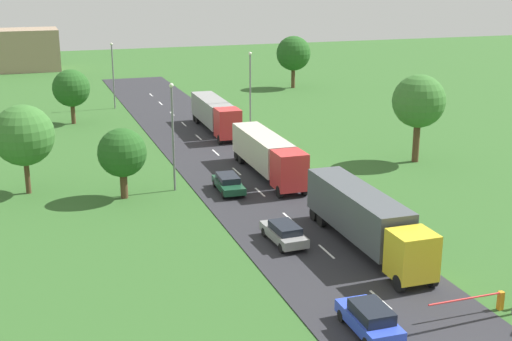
% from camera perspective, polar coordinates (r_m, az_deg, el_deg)
% --- Properties ---
extents(road, '(10.00, 140.00, 0.06)m').
position_cam_1_polar(road, '(52.88, 1.90, -3.23)').
color(road, '#2B2B30').
rests_on(road, ground).
extents(lane_marking_centre, '(0.16, 118.18, 0.01)m').
position_cam_1_polar(lane_marking_centre, '(48.10, 4.22, -5.25)').
color(lane_marking_centre, white).
rests_on(lane_marking_centre, road).
extents(truck_lead, '(2.58, 13.74, 3.66)m').
position_cam_1_polar(truck_lead, '(45.59, 8.93, -3.82)').
color(truck_lead, yellow).
rests_on(truck_lead, road).
extents(truck_second, '(2.63, 13.44, 3.53)m').
position_cam_1_polar(truck_second, '(60.72, 0.95, 1.41)').
color(truck_second, red).
rests_on(truck_second, road).
extents(truck_third, '(2.78, 13.48, 3.56)m').
position_cam_1_polar(truck_third, '(78.07, -3.38, 4.72)').
color(truck_third, red).
rests_on(truck_third, road).
extents(car_lead, '(1.93, 4.35, 1.56)m').
position_cam_1_polar(car_lead, '(35.80, 9.35, -11.95)').
color(car_lead, blue).
rests_on(car_lead, road).
extents(car_second, '(1.94, 4.48, 1.40)m').
position_cam_1_polar(car_second, '(46.24, 2.33, -5.14)').
color(car_second, gray).
rests_on(car_second, road).
extents(car_third, '(2.04, 4.66, 1.37)m').
position_cam_1_polar(car_third, '(56.80, -2.29, -1.04)').
color(car_third, '#19472D').
rests_on(car_third, road).
extents(barrier_gate, '(4.64, 0.28, 1.05)m').
position_cam_1_polar(barrier_gate, '(39.52, 18.60, -10.08)').
color(barrier_gate, orange).
rests_on(barrier_gate, ground).
extents(lamppost_second, '(0.36, 0.36, 8.95)m').
position_cam_1_polar(lamppost_second, '(56.59, -6.85, 3.17)').
color(lamppost_second, slate).
rests_on(lamppost_second, ground).
extents(lamppost_third, '(0.36, 0.36, 8.95)m').
position_cam_1_polar(lamppost_third, '(77.43, -0.48, 6.81)').
color(lamppost_third, slate).
rests_on(lamppost_third, ground).
extents(lamppost_fourth, '(0.36, 0.36, 8.59)m').
position_cam_1_polar(lamppost_fourth, '(92.74, -11.70, 7.93)').
color(lamppost_fourth, slate).
rests_on(lamppost_fourth, ground).
extents(tree_oak, '(5.25, 5.25, 7.94)m').
position_cam_1_polar(tree_oak, '(107.38, 3.10, 9.61)').
color(tree_oak, '#513823').
rests_on(tree_oak, ground).
extents(tree_birch, '(4.37, 4.37, 6.45)m').
position_cam_1_polar(tree_birch, '(84.50, -14.98, 6.57)').
color(tree_birch, '#513823').
rests_on(tree_birch, ground).
extents(tree_maple, '(4.97, 4.97, 8.33)m').
position_cam_1_polar(tree_maple, '(66.54, 13.26, 5.55)').
color(tree_maple, '#513823').
rests_on(tree_maple, ground).
extents(tree_elm, '(3.89, 3.89, 5.71)m').
position_cam_1_polar(tree_elm, '(55.55, -10.97, 1.43)').
color(tree_elm, '#513823').
rests_on(tree_elm, ground).
extents(tree_ash, '(4.93, 4.93, 7.34)m').
position_cam_1_polar(tree_ash, '(58.51, -18.61, 2.75)').
color(tree_ash, '#513823').
rests_on(tree_ash, ground).
extents(distant_building, '(13.17, 8.84, 7.36)m').
position_cam_1_polar(distant_building, '(133.52, -18.80, 9.39)').
color(distant_building, '#9E846B').
rests_on(distant_building, ground).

